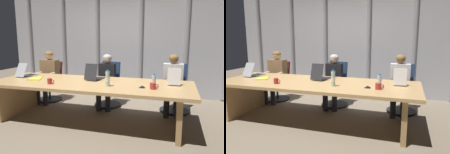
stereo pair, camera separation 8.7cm
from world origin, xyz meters
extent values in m
plane|color=#7F705B|center=(0.00, 0.00, 0.00)|extent=(12.98, 12.98, 0.00)
cube|color=tan|center=(0.00, 0.00, 0.71)|extent=(3.61, 1.28, 0.05)
cube|color=black|center=(0.00, 0.00, 0.64)|extent=(3.07, 0.10, 0.06)
cube|color=tan|center=(-1.56, 0.00, 0.34)|extent=(0.08, 1.09, 0.68)
cube|color=tan|center=(1.56, 0.00, 0.34)|extent=(0.08, 1.09, 0.68)
cube|color=#B2B2B7|center=(0.00, 2.17, 1.39)|extent=(6.49, 0.10, 2.77)
cylinder|color=gray|center=(-2.75, 2.12, 1.39)|extent=(0.12, 0.12, 2.72)
cylinder|color=gray|center=(-1.64, 2.12, 1.39)|extent=(0.12, 0.12, 2.72)
cylinder|color=gray|center=(-0.62, 2.12, 1.39)|extent=(0.12, 0.12, 2.72)
cylinder|color=gray|center=(0.57, 2.12, 1.39)|extent=(0.12, 0.12, 2.72)
cylinder|color=gray|center=(1.70, 2.12, 1.39)|extent=(0.12, 0.12, 2.72)
cube|color=#A8ADB7|center=(-1.49, 0.30, 0.74)|extent=(0.25, 0.34, 0.02)
cube|color=black|center=(-1.48, 0.33, 0.75)|extent=(0.21, 0.19, 0.00)
cube|color=#A8ADB7|center=(-1.51, 0.08, 0.88)|extent=(0.24, 0.17, 0.27)
cube|color=black|center=(-1.51, 0.08, 0.89)|extent=(0.21, 0.15, 0.24)
cube|color=#2D2D33|center=(0.00, 0.33, 0.74)|extent=(0.28, 0.35, 0.02)
cube|color=black|center=(0.00, 0.35, 0.75)|extent=(0.23, 0.20, 0.00)
cube|color=#2D2D33|center=(-0.03, 0.13, 0.90)|extent=(0.25, 0.12, 0.30)
cube|color=black|center=(-0.03, 0.13, 0.90)|extent=(0.23, 0.10, 0.27)
cube|color=beige|center=(1.45, 0.34, 0.74)|extent=(0.22, 0.31, 0.02)
cube|color=black|center=(1.45, 0.36, 0.75)|extent=(0.18, 0.17, 0.00)
cube|color=beige|center=(1.45, 0.14, 0.89)|extent=(0.22, 0.10, 0.28)
cube|color=black|center=(1.45, 0.15, 0.89)|extent=(0.19, 0.08, 0.25)
cube|color=#511E19|center=(-1.48, 0.99, 0.43)|extent=(0.54, 0.54, 0.08)
cube|color=#511E19|center=(-1.44, 1.21, 0.71)|extent=(0.44, 0.18, 0.47)
cylinder|color=#262628|center=(-1.48, 0.99, 0.22)|extent=(0.05, 0.05, 0.35)
cylinder|color=black|center=(-1.48, 0.99, 0.02)|extent=(0.60, 0.60, 0.04)
cube|color=navy|center=(0.02, 0.99, 0.43)|extent=(0.51, 0.51, 0.08)
cube|color=navy|center=(0.03, 1.21, 0.73)|extent=(0.44, 0.14, 0.51)
cylinder|color=#262628|center=(0.02, 0.99, 0.22)|extent=(0.05, 0.05, 0.35)
cylinder|color=black|center=(0.02, 0.99, 0.02)|extent=(0.60, 0.60, 0.04)
cube|color=navy|center=(1.48, 0.99, 0.43)|extent=(0.49, 0.49, 0.08)
cube|color=navy|center=(1.49, 1.21, 0.73)|extent=(0.44, 0.13, 0.51)
cylinder|color=#262628|center=(1.48, 0.99, 0.22)|extent=(0.05, 0.05, 0.35)
cylinder|color=black|center=(1.48, 0.99, 0.02)|extent=(0.60, 0.60, 0.04)
cube|color=olive|center=(-1.43, 0.97, 0.74)|extent=(0.41, 0.22, 0.53)
sphere|color=beige|center=(-1.43, 0.97, 1.11)|extent=(0.20, 0.20, 0.20)
ellipsoid|color=olive|center=(-1.43, 0.97, 1.14)|extent=(0.20, 0.20, 0.15)
cylinder|color=olive|center=(-1.25, 0.97, 0.82)|extent=(0.07, 0.14, 0.27)
cylinder|color=beige|center=(-1.25, 0.76, 0.70)|extent=(0.07, 0.30, 0.06)
cylinder|color=olive|center=(-1.60, 0.97, 0.82)|extent=(0.07, 0.14, 0.27)
cylinder|color=beige|center=(-1.60, 0.76, 0.70)|extent=(0.07, 0.30, 0.06)
cylinder|color=#262833|center=(-1.33, 0.77, 0.44)|extent=(0.13, 0.40, 0.13)
cylinder|color=#262833|center=(-1.33, 0.59, 0.23)|extent=(0.11, 0.11, 0.45)
cylinder|color=#262833|center=(-1.53, 0.77, 0.44)|extent=(0.13, 0.40, 0.13)
cylinder|color=#262833|center=(-1.53, 0.59, 0.23)|extent=(0.11, 0.11, 0.45)
cube|color=black|center=(0.02, 0.97, 0.72)|extent=(0.37, 0.25, 0.49)
sphere|color=beige|center=(0.02, 0.97, 1.07)|extent=(0.19, 0.19, 0.19)
ellipsoid|color=#B2ADA8|center=(0.02, 0.97, 1.10)|extent=(0.20, 0.20, 0.15)
cylinder|color=black|center=(0.17, 0.98, 0.78)|extent=(0.08, 0.14, 0.27)
cylinder|color=beige|center=(0.18, 0.78, 0.66)|extent=(0.09, 0.30, 0.06)
cylinder|color=black|center=(-0.12, 0.96, 0.78)|extent=(0.08, 0.14, 0.27)
cylinder|color=beige|center=(-0.10, 0.75, 0.66)|extent=(0.09, 0.30, 0.06)
cylinder|color=#262833|center=(0.14, 0.78, 0.44)|extent=(0.16, 0.41, 0.13)
cylinder|color=#262833|center=(0.15, 0.60, 0.23)|extent=(0.11, 0.11, 0.45)
cylinder|color=#262833|center=(-0.06, 0.77, 0.44)|extent=(0.16, 0.41, 0.13)
cylinder|color=#262833|center=(-0.05, 0.59, 0.23)|extent=(0.11, 0.11, 0.45)
cube|color=silver|center=(1.43, 0.97, 0.74)|extent=(0.40, 0.23, 0.53)
sphere|color=brown|center=(1.43, 0.97, 1.10)|extent=(0.18, 0.18, 0.18)
ellipsoid|color=olive|center=(1.43, 0.97, 1.13)|extent=(0.18, 0.18, 0.14)
cylinder|color=silver|center=(1.59, 0.98, 0.82)|extent=(0.07, 0.14, 0.27)
cylinder|color=brown|center=(1.60, 0.77, 0.70)|extent=(0.07, 0.30, 0.06)
cylinder|color=silver|center=(1.26, 0.97, 0.82)|extent=(0.07, 0.14, 0.27)
cylinder|color=brown|center=(1.27, 0.76, 0.70)|extent=(0.07, 0.30, 0.06)
cylinder|color=#262833|center=(1.53, 0.78, 0.44)|extent=(0.14, 0.40, 0.13)
cylinder|color=#262833|center=(1.54, 0.60, 0.23)|extent=(0.11, 0.11, 0.45)
cylinder|color=#262833|center=(1.33, 0.77, 0.44)|extent=(0.14, 0.40, 0.13)
cylinder|color=#262833|center=(1.34, 0.59, 0.23)|extent=(0.11, 0.11, 0.45)
cylinder|color=silver|center=(1.14, -0.07, 0.83)|extent=(0.06, 0.06, 0.20)
cylinder|color=white|center=(1.14, -0.07, 0.82)|extent=(0.07, 0.07, 0.06)
cylinder|color=blue|center=(1.14, -0.07, 0.95)|extent=(0.04, 0.04, 0.02)
cylinder|color=#ADD1B2|center=(0.41, -0.22, 0.86)|extent=(0.07, 0.07, 0.25)
cylinder|color=white|center=(0.41, -0.22, 0.85)|extent=(0.07, 0.07, 0.08)
cylinder|color=blue|center=(0.41, -0.22, 1.00)|extent=(0.04, 0.04, 0.02)
cylinder|color=#B2332D|center=(-0.60, -0.33, 0.78)|extent=(0.08, 0.08, 0.10)
torus|color=#B2332D|center=(-0.55, -0.33, 0.78)|extent=(0.07, 0.01, 0.07)
cylinder|color=#B2332D|center=(1.14, -0.21, 0.78)|extent=(0.09, 0.09, 0.10)
torus|color=#B2332D|center=(1.20, -0.21, 0.78)|extent=(0.07, 0.01, 0.07)
cone|color=black|center=(0.97, -0.16, 0.75)|extent=(0.11, 0.11, 0.03)
cube|color=yellow|center=(-1.12, -0.01, 0.74)|extent=(0.32, 0.36, 0.02)
cylinder|color=silver|center=(-1.12, -0.15, 0.75)|extent=(0.20, 0.09, 0.01)
camera|label=1|loc=(1.46, -3.53, 1.52)|focal=34.70mm
camera|label=2|loc=(1.55, -3.50, 1.52)|focal=34.70mm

